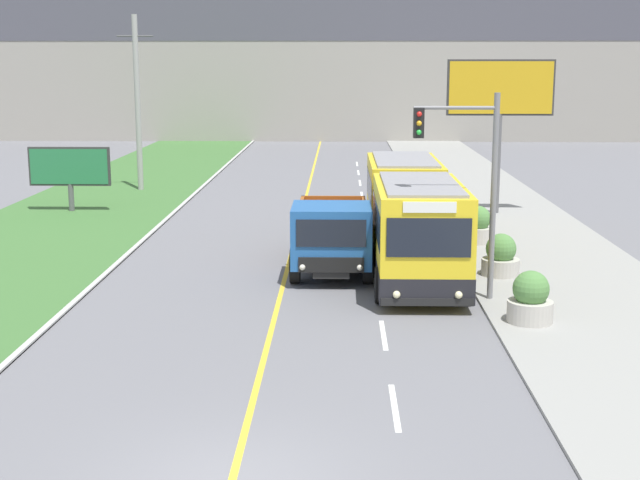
{
  "coord_description": "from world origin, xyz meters",
  "views": [
    {
      "loc": [
        1.7,
        -12.92,
        6.49
      ],
      "look_at": [
        1.1,
        12.48,
        1.4
      ],
      "focal_mm": 50.0,
      "sensor_mm": 36.0,
      "label": 1
    }
  ],
  "objects_px": {
    "dump_truck": "(332,237)",
    "traffic_light_mast": "(470,170)",
    "planter_round_near": "(530,300)",
    "planter_round_third": "(477,226)",
    "utility_pole_far": "(138,103)",
    "billboard_small": "(70,168)",
    "city_bus": "(411,216)",
    "billboard_large": "(500,95)",
    "planter_round_second": "(501,257)",
    "planter_round_far": "(460,205)"
  },
  "relations": [
    {
      "from": "billboard_small",
      "to": "planter_round_second",
      "type": "relative_size",
      "value": 2.76
    },
    {
      "from": "utility_pole_far",
      "to": "billboard_small",
      "type": "height_order",
      "value": "utility_pole_far"
    },
    {
      "from": "billboard_small",
      "to": "traffic_light_mast",
      "type": "bearing_deg",
      "value": -43.65
    },
    {
      "from": "planter_round_far",
      "to": "traffic_light_mast",
      "type": "bearing_deg",
      "value": -96.76
    },
    {
      "from": "utility_pole_far",
      "to": "planter_round_third",
      "type": "bearing_deg",
      "value": -41.69
    },
    {
      "from": "billboard_large",
      "to": "planter_round_far",
      "type": "xyz_separation_m",
      "value": [
        -1.74,
        -1.49,
        -4.46
      ]
    },
    {
      "from": "city_bus",
      "to": "traffic_light_mast",
      "type": "height_order",
      "value": "traffic_light_mast"
    },
    {
      "from": "utility_pole_far",
      "to": "billboard_small",
      "type": "xyz_separation_m",
      "value": [
        -1.59,
        -6.7,
        -2.53
      ]
    },
    {
      "from": "planter_round_second",
      "to": "billboard_small",
      "type": "bearing_deg",
      "value": 144.67
    },
    {
      "from": "planter_round_second",
      "to": "planter_round_third",
      "type": "xyz_separation_m",
      "value": [
        0.04,
        5.02,
        0.03
      ]
    },
    {
      "from": "billboard_large",
      "to": "planter_round_far",
      "type": "height_order",
      "value": "billboard_large"
    },
    {
      "from": "dump_truck",
      "to": "planter_round_second",
      "type": "relative_size",
      "value": 4.79
    },
    {
      "from": "planter_round_near",
      "to": "planter_round_far",
      "type": "bearing_deg",
      "value": 89.14
    },
    {
      "from": "billboard_small",
      "to": "planter_round_third",
      "type": "height_order",
      "value": "billboard_small"
    },
    {
      "from": "city_bus",
      "to": "planter_round_far",
      "type": "height_order",
      "value": "city_bus"
    },
    {
      "from": "city_bus",
      "to": "billboard_large",
      "type": "height_order",
      "value": "billboard_large"
    },
    {
      "from": "city_bus",
      "to": "dump_truck",
      "type": "height_order",
      "value": "city_bus"
    },
    {
      "from": "planter_round_near",
      "to": "utility_pole_far",
      "type": "bearing_deg",
      "value": 122.52
    },
    {
      "from": "dump_truck",
      "to": "billboard_small",
      "type": "height_order",
      "value": "billboard_small"
    },
    {
      "from": "city_bus",
      "to": "utility_pole_far",
      "type": "relative_size",
      "value": 1.39
    },
    {
      "from": "dump_truck",
      "to": "planter_round_near",
      "type": "height_order",
      "value": "dump_truck"
    },
    {
      "from": "traffic_light_mast",
      "to": "planter_round_near",
      "type": "xyz_separation_m",
      "value": [
        1.29,
        -2.27,
        -2.98
      ]
    },
    {
      "from": "city_bus",
      "to": "billboard_large",
      "type": "xyz_separation_m",
      "value": [
        4.46,
        9.76,
        3.52
      ]
    },
    {
      "from": "planter_round_near",
      "to": "billboard_large",
      "type": "bearing_deg",
      "value": 83.24
    },
    {
      "from": "dump_truck",
      "to": "traffic_light_mast",
      "type": "xyz_separation_m",
      "value": [
        3.74,
        -3.06,
        2.45
      ]
    },
    {
      "from": "utility_pole_far",
      "to": "planter_round_far",
      "type": "bearing_deg",
      "value": -29.23
    },
    {
      "from": "planter_round_second",
      "to": "planter_round_third",
      "type": "bearing_deg",
      "value": 89.51
    },
    {
      "from": "utility_pole_far",
      "to": "planter_round_third",
      "type": "relative_size",
      "value": 6.56
    },
    {
      "from": "billboard_large",
      "to": "planter_round_third",
      "type": "xyz_separation_m",
      "value": [
        -1.78,
        -6.51,
        -4.44
      ]
    },
    {
      "from": "city_bus",
      "to": "planter_round_far",
      "type": "bearing_deg",
      "value": 71.76
    },
    {
      "from": "billboard_small",
      "to": "planter_round_near",
      "type": "distance_m",
      "value": 23.77
    },
    {
      "from": "planter_round_near",
      "to": "planter_round_far",
      "type": "distance_m",
      "value": 15.06
    },
    {
      "from": "planter_round_third",
      "to": "city_bus",
      "type": "bearing_deg",
      "value": -129.52
    },
    {
      "from": "planter_round_second",
      "to": "planter_round_third",
      "type": "relative_size",
      "value": 0.96
    },
    {
      "from": "planter_round_near",
      "to": "planter_round_second",
      "type": "xyz_separation_m",
      "value": [
        0.14,
        5.02,
        -0.01
      ]
    },
    {
      "from": "traffic_light_mast",
      "to": "planter_round_second",
      "type": "distance_m",
      "value": 4.31
    },
    {
      "from": "city_bus",
      "to": "billboard_large",
      "type": "distance_m",
      "value": 11.29
    },
    {
      "from": "billboard_small",
      "to": "planter_round_second",
      "type": "xyz_separation_m",
      "value": [
        16.78,
        -11.9,
        -1.29
      ]
    },
    {
      "from": "dump_truck",
      "to": "planter_round_third",
      "type": "height_order",
      "value": "dump_truck"
    },
    {
      "from": "billboard_large",
      "to": "planter_round_near",
      "type": "relative_size",
      "value": 5.01
    },
    {
      "from": "billboard_large",
      "to": "planter_round_second",
      "type": "relative_size",
      "value": 5.11
    },
    {
      "from": "planter_round_near",
      "to": "planter_round_second",
      "type": "distance_m",
      "value": 5.02
    },
    {
      "from": "city_bus",
      "to": "billboard_large",
      "type": "bearing_deg",
      "value": 65.44
    },
    {
      "from": "dump_truck",
      "to": "billboard_small",
      "type": "xyz_separation_m",
      "value": [
        -11.62,
        11.59,
        0.75
      ]
    },
    {
      "from": "city_bus",
      "to": "planter_round_second",
      "type": "distance_m",
      "value": 3.31
    },
    {
      "from": "billboard_large",
      "to": "planter_round_near",
      "type": "distance_m",
      "value": 17.25
    },
    {
      "from": "city_bus",
      "to": "traffic_light_mast",
      "type": "relative_size",
      "value": 2.15
    },
    {
      "from": "planter_round_near",
      "to": "billboard_small",
      "type": "bearing_deg",
      "value": 134.53
    },
    {
      "from": "dump_truck",
      "to": "planter_round_third",
      "type": "distance_m",
      "value": 7.04
    },
    {
      "from": "traffic_light_mast",
      "to": "billboard_small",
      "type": "distance_m",
      "value": 21.29
    }
  ]
}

